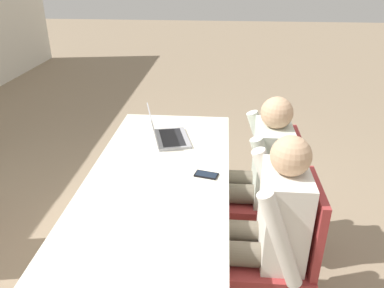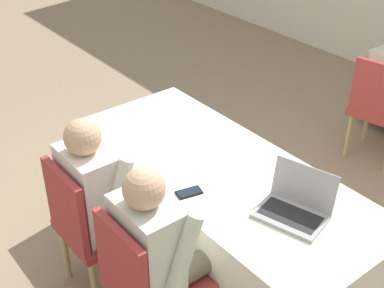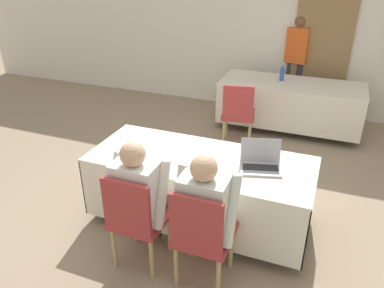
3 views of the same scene
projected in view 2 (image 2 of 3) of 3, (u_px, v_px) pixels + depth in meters
The scene contains 10 objects.
ground_plane at pixel (217, 258), 3.52m from camera, with size 24.00×24.00×0.00m, color gray.
conference_table_near at pixel (220, 190), 3.23m from camera, with size 2.09×0.87×0.72m.
laptop at pixel (294, 207), 2.76m from camera, with size 0.41×0.36×0.24m.
cell_phone at pixel (189, 193), 2.93m from camera, with size 0.11×0.16×0.01m.
paper_beside_laptop at pixel (185, 139), 3.42m from camera, with size 0.23×0.31×0.00m.
chair_near_left at pixel (89, 223), 3.05m from camera, with size 0.44×0.44×0.91m.
chair_near_right at pixel (145, 281), 2.68m from camera, with size 0.44×0.44×0.91m.
chair_far_spare at pixel (380, 106), 4.27m from camera, with size 0.51×0.51×0.91m.
person_checkered_shirt at pixel (102, 194), 3.02m from camera, with size 0.50×0.52×1.17m.
person_white_shirt at pixel (161, 249), 2.65m from camera, with size 0.50×0.52×1.17m.
Camera 2 is at (1.93, -1.74, 2.50)m, focal length 50.00 mm.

